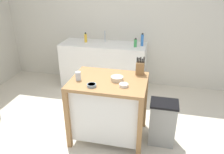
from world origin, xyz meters
TOP-DOWN VIEW (x-y plane):
  - ground_plane at (0.00, 0.00)m, footprint 6.08×6.08m
  - wall_back at (0.00, 2.03)m, footprint 5.08×0.10m
  - kitchen_island at (0.13, 0.14)m, footprint 0.99×0.74m
  - knife_block at (0.50, 0.41)m, footprint 0.11×0.09m
  - bowl_stoneware_deep at (0.24, 0.14)m, footprint 0.16×0.16m
  - bowl_ceramic_wide at (-0.03, -0.09)m, footprint 0.12×0.12m
  - bowl_ceramic_small at (0.35, 0.00)m, footprint 0.11×0.11m
  - drinking_cup at (-0.25, 0.05)m, footprint 0.07×0.07m
  - trash_bin at (0.86, 0.17)m, footprint 0.36×0.28m
  - sink_counter at (-0.35, 1.68)m, footprint 1.66×0.60m
  - sink_faucet at (-0.35, 1.82)m, footprint 0.02×0.02m
  - bottle_hand_soap at (0.40, 1.71)m, footprint 0.05×0.05m
  - bottle_spray_cleaner at (0.29, 1.60)m, footprint 0.05×0.05m
  - bottle_dish_soap at (-0.71, 1.71)m, footprint 0.05×0.05m

SIDE VIEW (x-z plane):
  - ground_plane at x=0.00m, z-range 0.00..0.00m
  - trash_bin at x=0.86m, z-range 0.00..0.63m
  - sink_counter at x=-0.35m, z-range 0.00..0.91m
  - kitchen_island at x=0.13m, z-range 0.05..0.95m
  - bowl_ceramic_wide at x=-0.03m, z-range 0.89..0.93m
  - bowl_ceramic_small at x=0.35m, z-range 0.89..0.93m
  - bowl_stoneware_deep at x=0.24m, z-range 0.89..0.95m
  - drinking_cup at x=-0.25m, z-range 0.89..1.00m
  - bottle_spray_cleaner at x=0.29m, z-range 0.90..1.06m
  - knife_block at x=0.50m, z-range 0.86..1.11m
  - bottle_dish_soap at x=-0.71m, z-range 0.90..1.09m
  - sink_faucet at x=-0.35m, z-range 0.90..1.12m
  - bottle_hand_soap at x=0.40m, z-range 0.90..1.14m
  - wall_back at x=0.00m, z-range 0.00..2.60m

